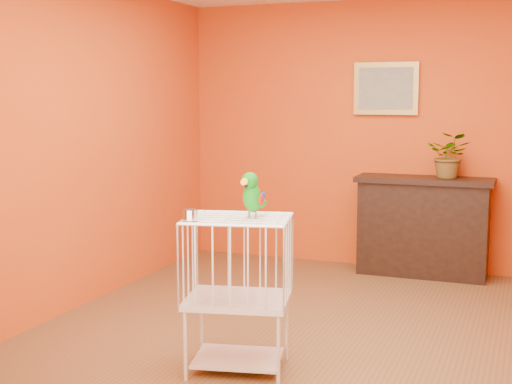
% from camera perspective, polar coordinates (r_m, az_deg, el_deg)
% --- Properties ---
extents(ground, '(4.50, 4.50, 0.00)m').
position_cam_1_polar(ground, '(5.13, 5.01, -11.43)').
color(ground, brown).
rests_on(ground, ground).
extents(room_shell, '(4.50, 4.50, 4.50)m').
position_cam_1_polar(room_shell, '(4.85, 5.23, 6.53)').
color(room_shell, '#C94B12').
rests_on(room_shell, ground).
extents(console_cabinet, '(1.25, 0.45, 0.93)m').
position_cam_1_polar(console_cabinet, '(6.86, 13.20, -2.70)').
color(console_cabinet, black).
rests_on(console_cabinet, ground).
extents(potted_plant, '(0.44, 0.47, 0.33)m').
position_cam_1_polar(potted_plant, '(6.79, 15.27, 2.47)').
color(potted_plant, '#26722D').
rests_on(potted_plant, console_cabinet).
extents(framed_picture, '(0.62, 0.04, 0.50)m').
position_cam_1_polar(framed_picture, '(7.01, 10.35, 8.15)').
color(framed_picture, '#B59240').
rests_on(framed_picture, room_shell).
extents(birdcage, '(0.71, 0.60, 0.95)m').
position_cam_1_polar(birdcage, '(4.38, -1.47, -8.00)').
color(birdcage, silver).
rests_on(birdcage, ground).
extents(feed_cup, '(0.09, 0.09, 0.06)m').
position_cam_1_polar(feed_cup, '(4.18, -5.26, -1.83)').
color(feed_cup, silver).
rests_on(feed_cup, birdcage).
extents(parrot, '(0.14, 0.25, 0.28)m').
position_cam_1_polar(parrot, '(4.25, -0.30, -0.20)').
color(parrot, '#59544C').
rests_on(parrot, birdcage).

